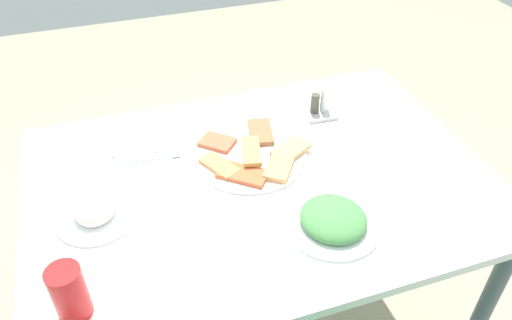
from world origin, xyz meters
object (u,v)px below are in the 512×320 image
Objects in this scene: salad_plate_greens at (95,210)px; spoon at (145,159)px; paper_napkin at (144,156)px; fork at (143,151)px; soda_can at (69,293)px; salad_plate_rice at (333,220)px; dining_table at (260,202)px; pide_platter at (252,155)px; condiment_caddy at (320,107)px.

spoon is at bearing -129.17° from salad_plate_greens.
fork is at bearing -90.00° from paper_napkin.
salad_plate_greens is at bearing -103.20° from soda_can.
salad_plate_rice is 0.55m from fork.
soda_can is 0.51m from fork.
paper_napkin is at bearing -126.43° from salad_plate_greens.
salad_plate_rice is (-0.51, 0.20, -0.00)m from salad_plate_greens.
dining_table is at bearing 154.35° from spoon.
salad_plate_greens is at bearing 65.37° from fork.
spoon is (0.27, -0.08, -0.01)m from pide_platter.
salad_plate_greens is at bearing 12.72° from pide_platter.
paper_napkin is at bearing 4.27° from condiment_caddy.
salad_plate_greens is 1.12× the size of fork.
soda_can reaches higher than salad_plate_greens.
soda_can is at bearing 29.45° from dining_table.
pide_platter is 1.65× the size of salad_plate_greens.
salad_plate_rice is at bearing 115.04° from dining_table.
soda_can is 1.27× the size of condiment_caddy.
pide_platter is 2.62× the size of soda_can.
soda_can reaches higher than spoon.
fork and spoon have the same top height.
salad_plate_greens is 1.23× the size of paper_napkin.
fork is (-0.20, -0.46, -0.06)m from soda_can.
salad_plate_rice is at bearing 158.18° from salad_plate_greens.
dining_table is at bearing 146.25° from paper_napkin.
condiment_caddy is at bearing -168.45° from spoon.
soda_can reaches higher than salad_plate_rice.
paper_napkin is at bearing -84.64° from spoon.
soda_can is at bearing 75.93° from fork.
fork is 0.53m from condiment_caddy.
spoon is at bearing -115.17° from soda_can.
condiment_caddy is (-0.26, -0.14, 0.01)m from pide_platter.
paper_napkin is 0.02m from spoon.
condiment_caddy is (-0.53, -0.06, 0.02)m from spoon.
paper_napkin is 0.83× the size of spoon.
dining_table is 0.33m from spoon.
soda_can is 0.78× the size of paper_napkin.
spoon reaches higher than paper_napkin.
dining_table is 0.13m from pide_platter.
spoon is (-0.20, -0.43, -0.06)m from soda_can.
dining_table is at bearing 153.05° from fork.
pide_platter is at bearing -93.30° from dining_table.
pide_platter is 0.30m from fork.
spoon is at bearing -16.19° from pide_platter.
salad_plate_greens reaches higher than salad_plate_rice.
salad_plate_rice is at bearing 107.88° from pide_platter.
salad_plate_greens is at bearing 1.60° from dining_table.
paper_napkin is 0.53m from condiment_caddy.
fork is (-0.14, -0.21, -0.02)m from salad_plate_greens.
salad_plate_rice is at bearing 133.06° from paper_napkin.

